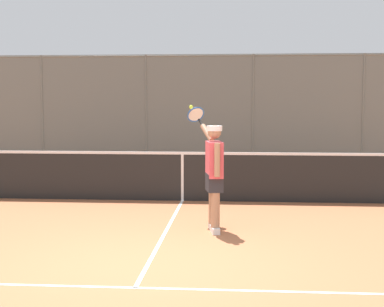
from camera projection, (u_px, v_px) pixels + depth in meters
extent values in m
plane|color=#A8603D|center=(148.00, 265.00, 6.80)|extent=(60.00, 60.00, 0.00)
cube|color=white|center=(135.00, 288.00, 5.97)|extent=(6.23, 0.05, 0.01)
cube|color=white|center=(166.00, 231.00, 8.57)|extent=(0.05, 5.25, 0.01)
cylinder|color=slate|center=(363.00, 113.00, 15.64)|extent=(0.07, 0.07, 3.24)
cylinder|color=slate|center=(253.00, 113.00, 15.87)|extent=(0.07, 0.07, 3.24)
cylinder|color=slate|center=(146.00, 113.00, 16.10)|extent=(0.07, 0.07, 3.24)
cylinder|color=slate|center=(42.00, 112.00, 16.33)|extent=(0.07, 0.07, 3.24)
cylinder|color=slate|center=(199.00, 56.00, 15.84)|extent=(14.99, 0.05, 0.05)
cube|color=slate|center=(199.00, 113.00, 15.98)|extent=(14.99, 0.02, 3.24)
cube|color=#2D6B33|center=(201.00, 113.00, 16.63)|extent=(17.99, 0.90, 3.20)
cube|color=silver|center=(199.00, 168.00, 15.95)|extent=(15.99, 0.18, 0.15)
cube|color=black|center=(182.00, 178.00, 11.13)|extent=(10.16, 0.02, 0.91)
cube|color=white|center=(182.00, 153.00, 11.09)|extent=(10.16, 0.04, 0.05)
cube|color=white|center=(182.00, 178.00, 11.13)|extent=(0.05, 0.04, 0.91)
cube|color=silver|center=(215.00, 230.00, 8.43)|extent=(0.16, 0.28, 0.09)
cylinder|color=#A87A5B|center=(215.00, 203.00, 8.39)|extent=(0.13, 0.13, 0.73)
cube|color=silver|center=(213.00, 227.00, 8.67)|extent=(0.16, 0.28, 0.09)
cylinder|color=#A87A5B|center=(213.00, 200.00, 8.64)|extent=(0.13, 0.13, 0.73)
cube|color=#28282D|center=(214.00, 182.00, 8.49)|extent=(0.29, 0.42, 0.26)
cube|color=#DB4C56|center=(214.00, 159.00, 8.46)|extent=(0.29, 0.48, 0.53)
cylinder|color=#A87A5B|center=(217.00, 160.00, 8.18)|extent=(0.08, 0.08, 0.49)
cylinder|color=#A87A5B|center=(207.00, 133.00, 8.84)|extent=(0.25, 0.36, 0.28)
sphere|color=#A87A5B|center=(214.00, 132.00, 8.42)|extent=(0.20, 0.20, 0.20)
cylinder|color=white|center=(214.00, 128.00, 8.41)|extent=(0.27, 0.27, 0.08)
cube|color=white|center=(213.00, 130.00, 8.53)|extent=(0.20, 0.21, 0.02)
cylinder|color=black|center=(201.00, 123.00, 9.04)|extent=(0.11, 0.16, 0.13)
torus|color=#28569E|center=(196.00, 115.00, 9.19)|extent=(0.35, 0.30, 0.26)
cylinder|color=silver|center=(196.00, 115.00, 9.19)|extent=(0.28, 0.24, 0.21)
sphere|color=#CCDB33|center=(191.00, 107.00, 9.35)|extent=(0.07, 0.07, 0.07)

